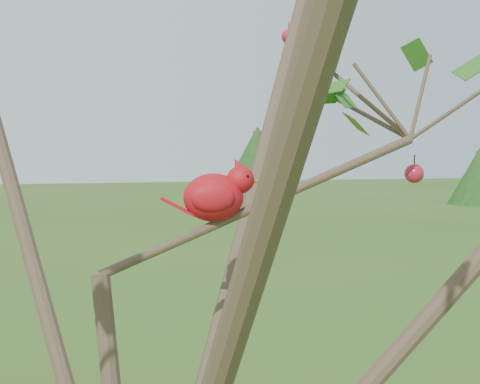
{
  "coord_description": "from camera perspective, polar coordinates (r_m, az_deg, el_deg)",
  "views": [
    {
      "loc": [
        -0.12,
        -1.13,
        2.18
      ],
      "look_at": [
        0.21,
        0.08,
        2.1
      ],
      "focal_mm": 50.0,
      "sensor_mm": 36.0,
      "label": 1
    }
  ],
  "objects": [
    {
      "name": "cardinal",
      "position": [
        1.25,
        -1.99,
        -0.25
      ],
      "size": [
        0.19,
        0.11,
        0.13
      ],
      "rotation": [
        0.0,
        0.0,
        -0.15
      ],
      "color": "#AF0F17",
      "rests_on": "ground"
    },
    {
      "name": "distant_trees",
      "position": [
        24.78,
        -19.59,
        1.89
      ],
      "size": [
        35.13,
        17.09,
        3.2
      ],
      "color": "#433124",
      "rests_on": "ground"
    },
    {
      "name": "crabapple_tree",
      "position": [
        1.12,
        -7.74,
        0.59
      ],
      "size": [
        2.35,
        2.05,
        2.95
      ],
      "color": "#433124",
      "rests_on": "ground"
    }
  ]
}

